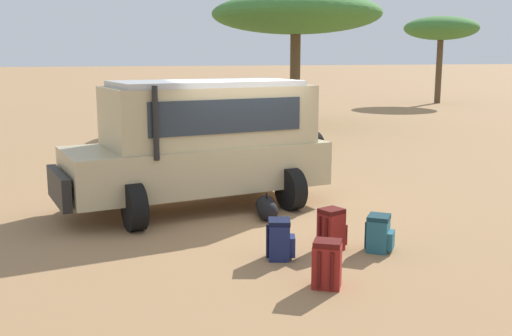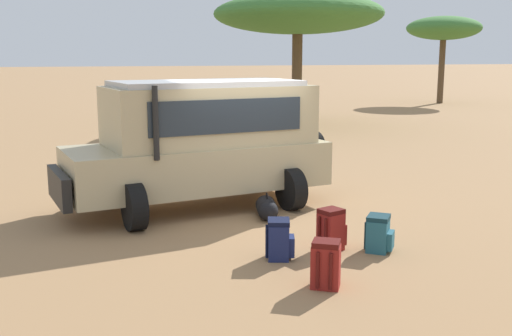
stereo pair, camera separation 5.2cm
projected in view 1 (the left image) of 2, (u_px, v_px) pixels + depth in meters
The scene contains 9 objects.
ground_plane at pixel (247, 211), 11.36m from camera, with size 320.00×320.00×0.00m, color #9E754C.
safari_vehicle at pixel (202, 141), 11.44m from camera, with size 5.46×3.14×2.44m.
backpack_beside_front_wheel at pixel (280, 240), 8.64m from camera, with size 0.47×0.45×0.58m.
backpack_cluster_center at pixel (327, 264), 7.57m from camera, with size 0.46×0.47×0.62m.
backpack_near_rear_wheel at pixel (379, 234), 8.99m from camera, with size 0.51×0.50×0.55m.
backpack_outermost at pixel (332, 230), 9.04m from camera, with size 0.47×0.39×0.64m.
duffel_bag_low_black_case at pixel (267, 208), 10.85m from camera, with size 0.47×0.80×0.47m.
acacia_tree_left_mid at pixel (296, 15), 24.50m from camera, with size 6.86×7.46×5.38m.
acacia_tree_centre_back at pixel (441, 29), 36.31m from camera, with size 4.42×4.54×5.26m.
Camera 1 is at (-3.54, -10.43, 2.90)m, focal length 42.00 mm.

